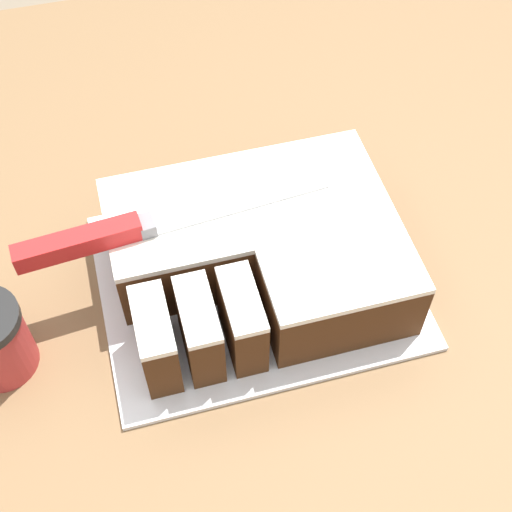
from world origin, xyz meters
name	(u,v)px	position (x,y,z in m)	size (l,w,h in m)	color
ground_plane	(241,508)	(0.00, 0.00, 0.00)	(8.00, 8.00, 0.00)	#7F705B
countertop	(236,421)	(0.00, 0.00, 0.47)	(1.40, 1.10, 0.94)	brown
cake_board	(256,280)	(0.02, -0.05, 0.94)	(0.34, 0.27, 0.01)	silver
cake	(260,252)	(0.03, -0.04, 0.99)	(0.30, 0.23, 0.08)	#472814
knife	(109,235)	(-0.12, -0.02, 1.04)	(0.33, 0.05, 0.02)	silver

